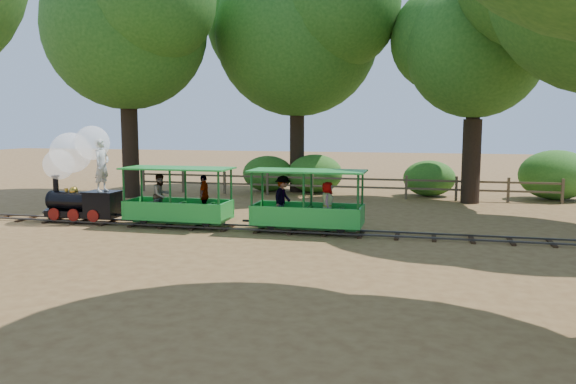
% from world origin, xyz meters
% --- Properties ---
extents(ground, '(90.00, 90.00, 0.00)m').
position_xyz_m(ground, '(0.00, 0.00, 0.00)').
color(ground, olive).
rests_on(ground, ground).
extents(track, '(22.00, 1.00, 0.10)m').
position_xyz_m(track, '(0.00, 0.00, 0.07)').
color(track, '#3F3D3A').
rests_on(track, ground).
extents(locomotive, '(2.74, 1.29, 3.15)m').
position_xyz_m(locomotive, '(-7.05, 0.07, 1.76)').
color(locomotive, black).
rests_on(locomotive, ground).
extents(carriage_front, '(3.32, 1.35, 1.72)m').
position_xyz_m(carriage_front, '(-3.57, -0.00, 0.79)').
color(carriage_front, green).
rests_on(carriage_front, track).
extents(carriage_rear, '(3.32, 1.35, 1.72)m').
position_xyz_m(carriage_rear, '(0.31, 0.04, 0.79)').
color(carriage_rear, green).
rests_on(carriage_rear, track).
extents(oak_nw, '(8.46, 7.44, 10.48)m').
position_xyz_m(oak_nw, '(-8.53, 6.09, 7.44)').
color(oak_nw, '#2D2116').
rests_on(oak_nw, ground).
extents(oak_nc, '(9.23, 8.12, 10.83)m').
position_xyz_m(oak_nc, '(-2.04, 9.60, 7.52)').
color(oak_nc, '#2D2116').
rests_on(oak_nc, ground).
extents(oak_ne, '(6.62, 5.83, 8.64)m').
position_xyz_m(oak_ne, '(5.47, 7.57, 6.25)').
color(oak_ne, '#2D2116').
rests_on(oak_ne, ground).
extents(fence, '(18.10, 0.10, 1.00)m').
position_xyz_m(fence, '(0.00, 8.00, 0.58)').
color(fence, brown).
rests_on(fence, ground).
extents(shrub_west, '(2.38, 1.83, 1.65)m').
position_xyz_m(shrub_west, '(-3.33, 9.30, 0.82)').
color(shrub_west, '#2D6B1E').
rests_on(shrub_west, ground).
extents(shrub_mid_w, '(2.52, 1.94, 1.74)m').
position_xyz_m(shrub_mid_w, '(-1.11, 9.30, 0.87)').
color(shrub_mid_w, '#2D6B1E').
rests_on(shrub_mid_w, ground).
extents(shrub_mid_e, '(2.23, 1.72, 1.55)m').
position_xyz_m(shrub_mid_e, '(3.93, 9.30, 0.77)').
color(shrub_mid_e, '#2D6B1E').
rests_on(shrub_mid_e, ground).
extents(shrub_east, '(2.97, 2.29, 2.06)m').
position_xyz_m(shrub_east, '(9.00, 9.30, 1.03)').
color(shrub_east, '#2D6B1E').
rests_on(shrub_east, ground).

